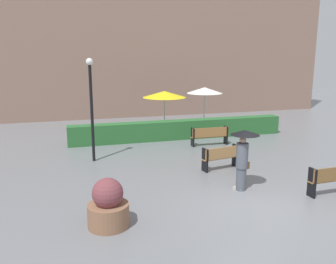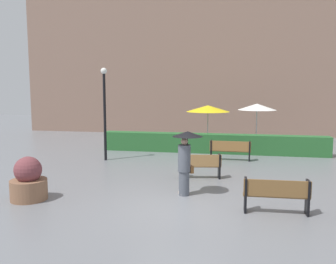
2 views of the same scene
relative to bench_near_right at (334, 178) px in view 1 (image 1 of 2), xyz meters
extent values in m
plane|color=slate|center=(-2.70, 0.12, -0.55)|extent=(60.00, 60.00, 0.00)
cube|color=brown|center=(0.00, 0.06, -0.08)|extent=(1.69, 0.29, 0.04)
cube|color=brown|center=(0.00, -0.08, 0.15)|extent=(1.68, 0.09, 0.44)
cube|color=black|center=(-0.78, 0.01, -0.09)|extent=(0.07, 0.34, 0.92)
cube|color=olive|center=(-1.29, 6.83, -0.12)|extent=(1.84, 0.31, 0.04)
cube|color=olive|center=(-1.30, 6.67, 0.12)|extent=(1.83, 0.08, 0.45)
cube|color=black|center=(-2.15, 6.82, -0.10)|extent=(0.07, 0.38, 0.89)
cube|color=black|center=(-0.44, 6.79, -0.10)|extent=(0.07, 0.38, 0.89)
cube|color=#9E7242|center=(-2.32, 3.32, -0.10)|extent=(1.55, 0.54, 0.04)
cube|color=#9E7242|center=(-2.29, 3.16, 0.13)|extent=(1.51, 0.31, 0.43)
cube|color=black|center=(-3.01, 3.17, -0.10)|extent=(0.13, 0.38, 0.89)
cube|color=black|center=(-1.63, 3.42, -0.10)|extent=(0.13, 0.38, 0.89)
cylinder|color=#4C515B|center=(-2.58, 1.15, -0.17)|extent=(0.32, 0.32, 0.75)
cube|color=#B2A599|center=(-2.61, 1.20, -0.51)|extent=(0.38, 0.40, 0.08)
cylinder|color=#4C515B|center=(-2.58, 1.15, 0.61)|extent=(0.38, 0.38, 0.81)
sphere|color=tan|center=(-2.58, 1.15, 1.12)|extent=(0.21, 0.21, 0.21)
cube|color=brown|center=(-2.39, 1.27, 0.25)|extent=(0.22, 0.29, 0.22)
cylinder|color=black|center=(-2.49, 1.19, 0.89)|extent=(0.02, 0.02, 0.90)
cone|color=black|center=(-2.49, 1.19, 1.34)|extent=(0.92, 0.92, 0.16)
cylinder|color=brown|center=(-6.99, -0.15, -0.25)|extent=(1.05, 1.05, 0.60)
sphere|color=brown|center=(-6.99, -0.15, 0.34)|extent=(0.79, 0.79, 0.79)
cylinder|color=black|center=(-6.88, 5.75, 1.41)|extent=(0.12, 0.12, 3.90)
sphere|color=white|center=(-6.88, 5.75, 3.48)|extent=(0.28, 0.28, 0.28)
cylinder|color=silver|center=(-2.59, 10.20, 0.53)|extent=(0.06, 0.06, 2.16)
cone|color=yellow|center=(-2.59, 10.20, 1.61)|extent=(2.39, 2.39, 0.35)
cylinder|color=silver|center=(0.07, 10.87, 0.58)|extent=(0.06, 0.06, 2.24)
cone|color=white|center=(0.07, 10.87, 1.70)|extent=(2.11, 2.11, 0.35)
cube|color=#28602D|center=(-2.24, 8.52, -0.06)|extent=(11.32, 0.70, 0.97)
cube|color=#846656|center=(-2.70, 16.12, 4.48)|extent=(28.00, 1.20, 10.05)
camera|label=1|loc=(-7.87, -8.52, 3.73)|focal=37.72mm
camera|label=2|loc=(-1.08, -9.19, 2.69)|focal=37.54mm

